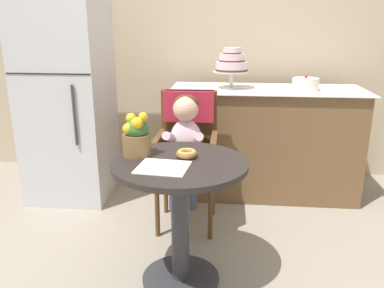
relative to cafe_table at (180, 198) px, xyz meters
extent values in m
plane|color=gray|center=(0.00, 0.00, -0.51)|extent=(8.00, 8.00, 0.00)
cube|color=#C1AD8E|center=(0.00, 1.85, 0.84)|extent=(4.80, 0.10, 2.70)
cylinder|color=#282321|center=(0.00, 0.00, 0.20)|extent=(0.72, 0.72, 0.03)
cylinder|color=#333338|center=(0.00, 0.00, -0.16)|extent=(0.10, 0.10, 0.69)
cylinder|color=#333338|center=(0.00, 0.00, -0.50)|extent=(0.44, 0.44, 0.02)
cube|color=brown|center=(-0.04, 0.65, -0.04)|extent=(0.42, 0.42, 0.04)
cube|color=brown|center=(-0.04, 0.84, 0.22)|extent=(0.40, 0.04, 0.46)
cube|color=brown|center=(-0.23, 0.65, 0.08)|extent=(0.04, 0.38, 0.18)
cube|color=brown|center=(0.15, 0.65, 0.08)|extent=(0.04, 0.38, 0.18)
cube|color=#B22338|center=(-0.04, 0.84, 0.34)|extent=(0.36, 0.11, 0.22)
cylinder|color=brown|center=(-0.22, 0.47, -0.28)|extent=(0.03, 0.03, 0.45)
cylinder|color=brown|center=(0.14, 0.47, -0.28)|extent=(0.03, 0.03, 0.45)
cylinder|color=brown|center=(-0.22, 0.83, -0.28)|extent=(0.03, 0.03, 0.45)
cylinder|color=brown|center=(0.14, 0.83, -0.28)|extent=(0.03, 0.03, 0.45)
ellipsoid|color=silver|center=(-0.04, 0.63, 0.14)|extent=(0.22, 0.16, 0.30)
sphere|color=#E0B293|center=(-0.04, 0.62, 0.36)|extent=(0.17, 0.17, 0.17)
ellipsoid|color=#4C2D19|center=(-0.04, 0.64, 0.38)|extent=(0.17, 0.17, 0.14)
cylinder|color=silver|center=(-0.13, 0.54, 0.19)|extent=(0.08, 0.23, 0.13)
sphere|color=#E0B293|center=(-0.12, 0.46, 0.12)|extent=(0.06, 0.06, 0.06)
cylinder|color=silver|center=(0.06, 0.54, 0.19)|extent=(0.08, 0.23, 0.13)
sphere|color=#E0B293|center=(0.05, 0.46, 0.12)|extent=(0.06, 0.06, 0.06)
cylinder|color=#3F4760|center=(-0.09, 0.55, 0.03)|extent=(0.09, 0.22, 0.09)
cylinder|color=#3F4760|center=(-0.09, 0.44, -0.14)|extent=(0.08, 0.08, 0.26)
cylinder|color=#3F4760|center=(0.02, 0.55, 0.03)|extent=(0.09, 0.22, 0.09)
cylinder|color=#3F4760|center=(0.02, 0.44, -0.14)|extent=(0.08, 0.08, 0.26)
cube|color=white|center=(-0.07, -0.10, 0.21)|extent=(0.28, 0.25, 0.00)
torus|color=#936033|center=(0.03, 0.07, 0.23)|extent=(0.12, 0.12, 0.04)
torus|color=gold|center=(0.03, 0.07, 0.24)|extent=(0.10, 0.10, 0.02)
cylinder|color=brown|center=(-0.24, 0.07, 0.27)|extent=(0.15, 0.15, 0.12)
ellipsoid|color=#38662D|center=(-0.24, 0.07, 0.36)|extent=(0.14, 0.14, 0.10)
sphere|color=gold|center=(-0.20, 0.07, 0.43)|extent=(0.05, 0.05, 0.05)
sphere|color=gold|center=(-0.23, 0.12, 0.38)|extent=(0.06, 0.06, 0.06)
sphere|color=gold|center=(-0.28, 0.11, 0.41)|extent=(0.06, 0.06, 0.06)
sphere|color=gold|center=(-0.28, 0.04, 0.37)|extent=(0.06, 0.06, 0.06)
sphere|color=gold|center=(-0.23, 0.04, 0.40)|extent=(0.06, 0.06, 0.06)
cube|color=brown|center=(0.55, 1.30, -0.06)|extent=(1.50, 0.56, 0.90)
cube|color=white|center=(0.55, 1.30, 0.39)|extent=(1.56, 0.62, 0.01)
cylinder|color=silver|center=(0.26, 1.30, 0.40)|extent=(0.16, 0.16, 0.01)
cylinder|color=silver|center=(0.26, 1.30, 0.46)|extent=(0.03, 0.03, 0.12)
cylinder|color=silver|center=(0.26, 1.30, 0.53)|extent=(0.30, 0.30, 0.01)
cylinder|color=silver|center=(0.26, 1.30, 0.57)|extent=(0.26, 0.25, 0.08)
cylinder|color=#4C2D1E|center=(0.26, 1.30, 0.54)|extent=(0.26, 0.26, 0.01)
cylinder|color=silver|center=(0.26, 1.30, 0.63)|extent=(0.20, 0.20, 0.06)
cylinder|color=#4C2D1E|center=(0.26, 1.30, 0.61)|extent=(0.21, 0.21, 0.01)
cylinder|color=silver|center=(0.26, 1.30, 0.69)|extent=(0.14, 0.14, 0.05)
cylinder|color=#4C2D1E|center=(0.26, 1.30, 0.67)|extent=(0.15, 0.15, 0.01)
cylinder|color=white|center=(0.84, 1.25, 0.44)|extent=(0.21, 0.21, 0.10)
sphere|color=red|center=(0.84, 1.25, 0.50)|extent=(0.02, 0.02, 0.02)
cube|color=silver|center=(-1.05, 1.10, 0.34)|extent=(0.64, 0.60, 1.70)
cube|color=black|center=(-1.05, 0.80, 0.55)|extent=(0.63, 0.01, 0.01)
cylinder|color=#3F3F44|center=(-0.87, 0.79, 0.26)|extent=(0.02, 0.02, 0.45)
camera|label=1|loc=(0.25, -1.94, 0.91)|focal=37.18mm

